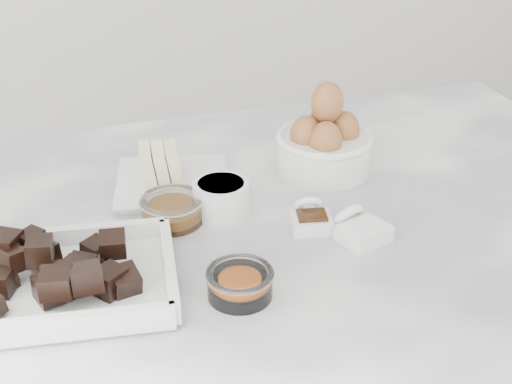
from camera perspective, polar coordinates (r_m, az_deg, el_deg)
The scene contains 9 objects.
marble_slab at distance 0.93m, azimuth -0.63°, elevation -4.28°, with size 1.20×0.80×0.04m, color white.
chocolate_dish at distance 0.82m, azimuth -14.96°, elevation -6.39°, with size 0.26×0.21×0.06m.
butter_plate at distance 1.02m, azimuth -6.88°, elevation 1.33°, with size 0.19×0.19×0.06m.
sugar_ramekin at distance 0.95m, azimuth -2.80°, elevation -0.35°, with size 0.08×0.08×0.05m.
egg_bowl at distance 1.06m, azimuth 5.49°, elevation 3.97°, with size 0.14×0.14×0.14m.
honey_bowl at distance 0.94m, azimuth -6.74°, elevation -1.39°, with size 0.08×0.08×0.04m.
zest_bowl at distance 0.80m, azimuth -1.30°, elevation -7.24°, with size 0.08×0.08×0.03m.
vanilla_spoon at distance 0.92m, azimuth 4.40°, elevation -2.07°, with size 0.06×0.07×0.04m.
salt_spoon at distance 0.91m, azimuth 8.33°, elevation -2.87°, with size 0.07×0.08×0.04m.
Camera 1 is at (-0.22, -0.75, 1.42)m, focal length 50.00 mm.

